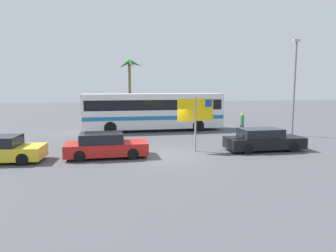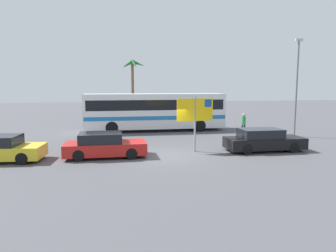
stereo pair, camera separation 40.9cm
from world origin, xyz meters
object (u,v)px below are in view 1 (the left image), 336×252
object	(u,v)px
bus_front_coach	(153,110)
car_red	(105,146)
car_black	(263,140)
car_yellow	(1,150)
pedestrian_by_bus	(242,122)
ferry_sign	(196,112)

from	to	relation	value
bus_front_coach	car_red	bearing A→B (deg)	-113.20
car_black	car_yellow	distance (m)	14.33
car_red	pedestrian_by_bus	bearing A→B (deg)	27.72
pedestrian_by_bus	bus_front_coach	bearing A→B (deg)	103.07
bus_front_coach	pedestrian_by_bus	distance (m)	7.54
car_red	car_yellow	world-z (taller)	same
bus_front_coach	car_red	distance (m)	10.35
car_red	car_yellow	xyz separation A→B (m)	(-5.13, -0.03, -0.00)
ferry_sign	pedestrian_by_bus	world-z (taller)	ferry_sign
pedestrian_by_bus	ferry_sign	bearing A→B (deg)	179.25
ferry_sign	car_black	distance (m)	4.36
ferry_sign	car_red	distance (m)	5.52
bus_front_coach	car_black	xyz separation A→B (m)	(5.15, -9.50, -1.15)
car_red	bus_front_coach	bearing A→B (deg)	67.04
car_yellow	pedestrian_by_bus	size ratio (longest dim) A/B	2.34
bus_front_coach	ferry_sign	bearing A→B (deg)	-82.49
bus_front_coach	car_black	bearing A→B (deg)	-61.54
car_red	pedestrian_by_bus	world-z (taller)	pedestrian_by_bus
bus_front_coach	car_yellow	size ratio (longest dim) A/B	2.88
ferry_sign	pedestrian_by_bus	bearing A→B (deg)	37.00
car_red	pedestrian_by_bus	xyz separation A→B (m)	(10.36, 5.39, 0.40)
bus_front_coach	car_yellow	world-z (taller)	bus_front_coach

